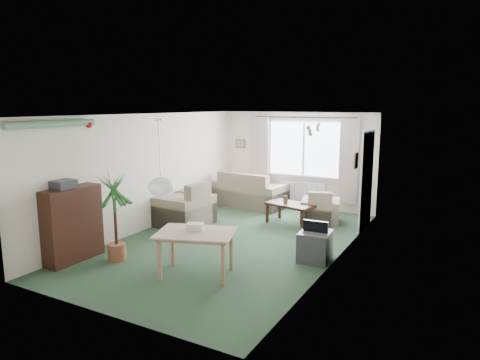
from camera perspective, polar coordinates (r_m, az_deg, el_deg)
The scene contains 25 objects.
ground at distance 8.23m, azimuth -1.02°, elevation -8.23°, with size 6.50×6.50×0.00m, color #2A472F.
window at distance 10.72m, azimuth 8.54°, elevation 4.15°, with size 1.80×0.03×1.30m, color white.
curtain_rod at distance 10.60m, azimuth 8.49°, elevation 8.26°, with size 2.60×0.03×0.03m, color black.
curtain_left at distance 11.11m, azimuth 2.75°, elevation 3.26°, with size 0.45×0.08×2.00m, color beige.
curtain_right at distance 10.31m, azimuth 14.31°, elevation 2.43°, with size 0.45×0.08×2.00m, color beige.
radiator at distance 10.85m, azimuth 8.31°, elevation -1.65°, with size 1.20×0.10×0.55m, color white.
doorway at distance 9.32m, azimuth 16.56°, elevation -0.15°, with size 0.03×0.95×2.00m, color black.
pendant_lamp at distance 5.91m, azimuth -10.51°, elevation -0.87°, with size 0.36×0.36×0.36m, color white.
tinsel_garland at distance 7.35m, azimuth -23.73°, elevation 6.85°, with size 1.60×1.60×0.12m, color #196626.
bauble_cluster_a at distance 8.11m, azimuth 10.22°, elevation 7.34°, with size 0.20×0.20×0.20m, color silver.
bauble_cluster_b at distance 6.88m, azimuth 9.37°, elevation 6.90°, with size 0.20×0.20×0.20m, color silver.
wall_picture_back at distance 11.47m, azimuth 0.06°, elevation 4.89°, with size 0.28×0.03×0.22m, color brown.
wall_picture_right at distance 8.27m, azimuth 15.22°, elevation 2.53°, with size 0.03×0.24×0.30m, color brown.
sofa at distance 10.94m, azimuth 1.40°, elevation -1.20°, with size 1.79×0.95×0.89m, color #C3AD93.
armchair_corner at distance 9.66m, azimuth 10.69°, elevation -3.39°, with size 0.82×0.77×0.73m, color beige.
armchair_left at distance 9.31m, azimuth -7.52°, elevation -3.13°, with size 1.06×1.00×0.95m, color #C6AE96.
coffee_table at distance 9.41m, azimuth 6.77°, elevation -4.49°, with size 1.03×0.57×0.46m, color black.
photo_frame at distance 9.38m, azimuth 6.10°, elevation -2.57°, with size 0.12×0.02×0.16m, color brown.
bookshelf at distance 7.64m, azimuth -21.44°, elevation -5.53°, with size 0.34×1.02×1.24m, color black.
hifi_box at distance 7.46m, azimuth -22.49°, elevation -0.53°, with size 0.28×0.35×0.14m, color #303035.
houseplant at distance 7.39m, azimuth -16.31°, elevation -4.70°, with size 0.64×0.64×1.50m, color #22632D.
dining_table at distance 6.65m, azimuth -5.82°, elevation -9.79°, with size 1.06×0.71×0.66m, color tan.
gift_box at distance 6.64m, azimuth -6.03°, elevation -6.27°, with size 0.25×0.18×0.12m, color white.
tv_cube at distance 7.33m, azimuth 9.97°, elevation -8.68°, with size 0.50×0.55×0.50m, color #3D3C42.
pet_bed at distance 7.70m, azimuth 9.70°, elevation -9.26°, with size 0.56×0.56×0.11m, color navy.
Camera 1 is at (3.90, -6.78, 2.58)m, focal length 32.00 mm.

